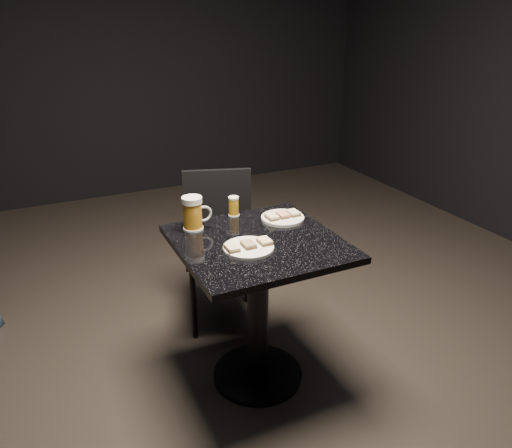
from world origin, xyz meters
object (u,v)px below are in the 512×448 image
object	(u,v)px
plate_large	(249,248)
table	(258,288)
beer_mug	(193,213)
beer_tumbler	(234,206)
plate_small	(283,218)
chair	(220,237)

from	to	relation	value
plate_large	table	bearing A→B (deg)	40.93
table	beer_mug	world-z (taller)	beer_mug
table	beer_tumbler	xyz separation A→B (m)	(0.02, 0.31, 0.29)
plate_large	plate_small	xyz separation A→B (m)	(0.29, 0.23, 0.00)
chair	plate_large	bearing A→B (deg)	-100.77
beer_mug	table	bearing A→B (deg)	-47.67
beer_tumbler	plate_small	bearing A→B (deg)	-37.04
plate_large	beer_mug	xyz separation A→B (m)	(-0.14, 0.30, 0.07)
plate_small	beer_tumbler	bearing A→B (deg)	142.96
plate_small	beer_tumbler	world-z (taller)	beer_tumbler
beer_mug	chair	size ratio (longest dim) A/B	0.18
table	beer_tumbler	world-z (taller)	beer_tumbler
plate_large	table	world-z (taller)	plate_large
plate_small	beer_mug	distance (m)	0.44
table	beer_tumbler	distance (m)	0.43
beer_tumbler	chair	world-z (taller)	chair
beer_mug	beer_tumbler	world-z (taller)	beer_mug
beer_tumbler	table	bearing A→B (deg)	-93.09
plate_small	table	size ratio (longest dim) A/B	0.28
table	plate_large	bearing A→B (deg)	-139.07
beer_tumbler	plate_large	bearing A→B (deg)	-103.87
table	chair	bearing A→B (deg)	85.08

